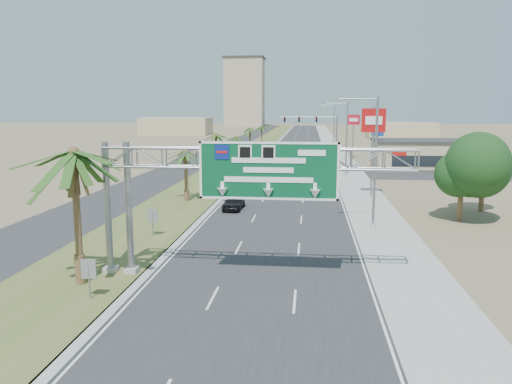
{
  "coord_description": "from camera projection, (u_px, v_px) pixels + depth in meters",
  "views": [
    {
      "loc": [
        2.58,
        -15.84,
        9.15
      ],
      "look_at": [
        -0.58,
        13.57,
        4.2
      ],
      "focal_mm": 35.0,
      "sensor_mm": 36.0,
      "label": 1
    }
  ],
  "objects": [
    {
      "name": "palm_row_d",
      "position": [
        236.0,
        138.0,
        82.31
      ],
      "size": [
        3.99,
        3.99,
        5.45
      ],
      "color": "brown",
      "rests_on": "ground"
    },
    {
      "name": "pole_sign_red_near",
      "position": [
        373.0,
        126.0,
        50.64
      ],
      "size": [
        2.4,
        0.35,
        9.38
      ],
      "color": "gray",
      "rests_on": "ground"
    },
    {
      "name": "car_far",
      "position": [
        281.0,
        151.0,
        98.7
      ],
      "size": [
        2.59,
        5.5,
        1.55
      ],
      "primitive_type": "imported",
      "rotation": [
        0.0,
        0.0,
        0.08
      ],
      "color": "black",
      "rests_on": "ground"
    },
    {
      "name": "ground",
      "position": [
        231.0,
        375.0,
        17.32
      ],
      "size": [
        600.0,
        600.0,
        0.0
      ],
      "primitive_type": "plane",
      "color": "#8C7A59",
      "rests_on": "ground"
    },
    {
      "name": "pole_sign_red_far",
      "position": [
        353.0,
        123.0,
        90.57
      ],
      "size": [
        2.19,
        0.92,
        8.27
      ],
      "color": "gray",
      "rests_on": "ground"
    },
    {
      "name": "palm_row_b",
      "position": [
        186.0,
        153.0,
        48.89
      ],
      "size": [
        3.99,
        3.99,
        5.95
      ],
      "color": "brown",
      "rests_on": "ground"
    },
    {
      "name": "car_mid_lane",
      "position": [
        283.0,
        164.0,
        77.35
      ],
      "size": [
        1.96,
        4.27,
        1.36
      ],
      "primitive_type": "imported",
      "rotation": [
        0.0,
        0.0,
        0.13
      ],
      "color": "maroon",
      "rests_on": "ground"
    },
    {
      "name": "streetlight_far",
      "position": [
        333.0,
        131.0,
        102.07
      ],
      "size": [
        3.27,
        0.44,
        10.0
      ],
      "color": "gray",
      "rests_on": "ground"
    },
    {
      "name": "opposing_road",
      "position": [
        232.0,
        145.0,
        126.97
      ],
      "size": [
        8.0,
        300.0,
        0.02
      ],
      "primitive_type": "cube",
      "color": "#28282B",
      "rests_on": "ground"
    },
    {
      "name": "sidewalk_right",
      "position": [
        333.0,
        146.0,
        124.28
      ],
      "size": [
        4.0,
        300.0,
        0.1
      ],
      "primitive_type": "cube",
      "color": "#9E9B93",
      "rests_on": "ground"
    },
    {
      "name": "streetlight_near",
      "position": [
        372.0,
        169.0,
        37.35
      ],
      "size": [
        3.27,
        0.44,
        10.0
      ],
      "color": "gray",
      "rests_on": "ground"
    },
    {
      "name": "tower_distant",
      "position": [
        245.0,
        93.0,
        262.95
      ],
      "size": [
        20.0,
        16.0,
        35.0
      ],
      "primitive_type": "cube",
      "color": "tan",
      "rests_on": "ground"
    },
    {
      "name": "streetlight_mid",
      "position": [
        345.0,
        142.0,
        66.77
      ],
      "size": [
        3.27,
        0.44,
        10.0
      ],
      "color": "gray",
      "rests_on": "ground"
    },
    {
      "name": "palm_row_f",
      "position": [
        262.0,
        127.0,
        125.41
      ],
      "size": [
        3.99,
        3.99,
        5.75
      ],
      "color": "brown",
      "rests_on": "ground"
    },
    {
      "name": "building_distant_right",
      "position": [
        401.0,
        131.0,
        151.04
      ],
      "size": [
        20.0,
        12.0,
        5.0
      ],
      "primitive_type": "cube",
      "color": "tan",
      "rests_on": "ground"
    },
    {
      "name": "building_distant_left",
      "position": [
        176.0,
        126.0,
        178.46
      ],
      "size": [
        24.0,
        14.0,
        6.0
      ],
      "primitive_type": "cube",
      "color": "tan",
      "rests_on": "ground"
    },
    {
      "name": "pole_sign_blue",
      "position": [
        378.0,
        129.0,
        76.82
      ],
      "size": [
        1.98,
        0.99,
        8.16
      ],
      "color": "gray",
      "rests_on": "ground"
    },
    {
      "name": "oak_far",
      "position": [
        484.0,
        170.0,
        44.21
      ],
      "size": [
        3.5,
        3.5,
        5.6
      ],
      "color": "brown",
      "rests_on": "ground"
    },
    {
      "name": "store_building",
      "position": [
        432.0,
        154.0,
        79.39
      ],
      "size": [
        18.0,
        10.0,
        4.0
      ],
      "primitive_type": "cube",
      "color": "tan",
      "rests_on": "ground"
    },
    {
      "name": "car_right_lane",
      "position": [
        324.0,
        155.0,
        92.52
      ],
      "size": [
        2.83,
        5.52,
        1.49
      ],
      "primitive_type": "imported",
      "rotation": [
        0.0,
        0.0,
        -0.07
      ],
      "color": "gray",
      "rests_on": "ground"
    },
    {
      "name": "oak_near",
      "position": [
        463.0,
        166.0,
        40.49
      ],
      "size": [
        4.5,
        4.5,
        6.8
      ],
      "color": "brown",
      "rests_on": "ground"
    },
    {
      "name": "palm_row_e",
      "position": [
        250.0,
        129.0,
        100.83
      ],
      "size": [
        3.99,
        3.99,
        6.15
      ],
      "color": "brown",
      "rests_on": "ground"
    },
    {
      "name": "signal_mast",
      "position": [
        325.0,
        134.0,
        86.55
      ],
      "size": [
        10.28,
        0.71,
        8.0
      ],
      "color": "gray",
      "rests_on": "ground"
    },
    {
      "name": "palm_row_c",
      "position": [
        216.0,
        136.0,
        64.45
      ],
      "size": [
        3.99,
        3.99,
        6.75
      ],
      "color": "brown",
      "rests_on": "ground"
    },
    {
      "name": "sign_gantry",
      "position": [
        239.0,
        168.0,
        26.16
      ],
      "size": [
        16.75,
        1.24,
        7.5
      ],
      "color": "gray",
      "rests_on": "ground"
    },
    {
      "name": "median_grass",
      "position": [
        260.0,
        145.0,
        126.23
      ],
      "size": [
        7.0,
        300.0,
        0.12
      ],
      "primitive_type": "cube",
      "color": "#4C5E29",
      "rests_on": "ground"
    },
    {
      "name": "median_signback_b",
      "position": [
        153.0,
        218.0,
        35.62
      ],
      "size": [
        0.75,
        0.08,
        2.08
      ],
      "color": "gray",
      "rests_on": "ground"
    },
    {
      "name": "median_signback_a",
      "position": [
        89.0,
        272.0,
        23.78
      ],
      "size": [
        0.75,
        0.08,
        2.08
      ],
      "color": "gray",
      "rests_on": "ground"
    },
    {
      "name": "car_left_lane",
      "position": [
        234.0,
        202.0,
        45.71
      ],
      "size": [
        1.8,
        4.1,
        1.37
      ],
      "primitive_type": "imported",
      "rotation": [
        0.0,
        0.0,
        -0.05
      ],
      "color": "black",
      "rests_on": "ground"
    },
    {
      "name": "palm_near",
      "position": [
        73.0,
        154.0,
        24.99
      ],
      "size": [
        5.7,
        5.7,
        8.35
      ],
      "color": "brown",
      "rests_on": "ground"
    },
    {
      "name": "road",
      "position": [
        299.0,
        146.0,
        125.19
      ],
      "size": [
        12.0,
        300.0,
        0.02
      ],
      "primitive_type": "cube",
      "color": "#28282B",
      "rests_on": "ground"
    }
  ]
}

